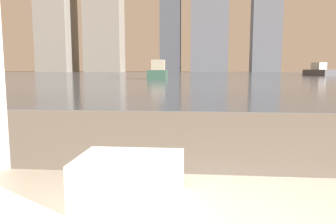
# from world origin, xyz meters

# --- Properties ---
(towel_stack) EXTENTS (0.27, 0.20, 0.12)m
(towel_stack) POSITION_xyz_m (-0.01, 0.90, 0.61)
(towel_stack) COLOR white
(towel_stack) RESTS_ON bathtub
(harbor_water) EXTENTS (180.00, 110.00, 0.01)m
(harbor_water) POSITION_xyz_m (0.00, 62.00, 0.01)
(harbor_water) COLOR slate
(harbor_water) RESTS_ON ground_plane
(harbor_boat_0) EXTENTS (1.86, 4.84, 1.79)m
(harbor_boat_0) POSITION_xyz_m (-3.72, 31.02, 0.64)
(harbor_boat_0) COLOR #335647
(harbor_boat_0) RESTS_ON harbor_water
(harbor_boat_2) EXTENTS (3.19, 5.33, 1.89)m
(harbor_boat_2) POSITION_xyz_m (17.23, 49.36, 0.68)
(harbor_boat_2) COLOR #4C4C51
(harbor_boat_2) RESTS_ON harbor_water
(skyline_tower_0) EXTENTS (11.59, 12.53, 31.76)m
(skyline_tower_0) POSITION_xyz_m (-52.04, 118.00, 15.88)
(skyline_tower_0) COLOR gray
(skyline_tower_0) RESTS_ON ground_plane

